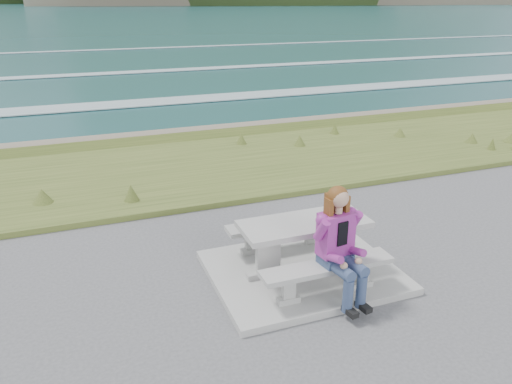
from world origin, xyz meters
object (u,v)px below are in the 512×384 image
at_px(bench_seaward, 284,227).
at_px(seated_woman, 342,261).
at_px(picnic_table, 304,232).
at_px(bench_landward, 327,271).

xyz_separation_m(bench_seaward, seated_woman, (0.13, -1.54, 0.20)).
height_order(picnic_table, seated_woman, seated_woman).
relative_size(picnic_table, seated_woman, 1.20).
relative_size(bench_landward, bench_seaward, 1.00).
distance_m(bench_seaward, seated_woman, 1.56).
distance_m(bench_landward, bench_seaward, 1.40).
bearing_deg(picnic_table, bench_seaward, 90.00).
bearing_deg(seated_woman, bench_landward, 123.67).
bearing_deg(picnic_table, seated_woman, -81.43).
relative_size(bench_landward, seated_woman, 1.20).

